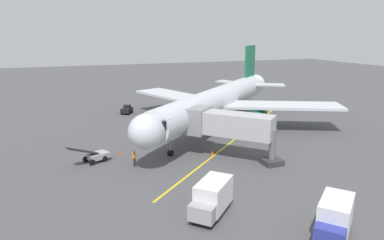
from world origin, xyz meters
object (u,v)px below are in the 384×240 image
(jet_bridge, at_px, (223,124))
(box_truck_portside, at_px, (335,218))
(airplane, at_px, (217,101))
(safety_cone_nose_right, at_px, (122,152))
(box_truck_starboard_side, at_px, (212,198))
(belt_loader_rear_apron, at_px, (96,155))
(tug_near_nose, at_px, (127,110))
(safety_cone_nose_left, at_px, (212,153))
(ground_crew_marshaller, at_px, (134,158))

(jet_bridge, distance_m, box_truck_portside, 17.54)
(airplane, distance_m, safety_cone_nose_right, 17.20)
(jet_bridge, relative_size, safety_cone_nose_right, 17.66)
(airplane, bearing_deg, box_truck_starboard_side, 64.44)
(airplane, xyz_separation_m, belt_loader_rear_apron, (18.29, 8.27, -3.29))
(tug_near_nose, bearing_deg, safety_cone_nose_left, 102.01)
(tug_near_nose, bearing_deg, belt_loader_rear_apron, 71.39)
(belt_loader_rear_apron, xyz_separation_m, safety_cone_nose_left, (-12.75, 2.60, -0.44))
(jet_bridge, relative_size, tug_near_nose, 3.54)
(jet_bridge, height_order, safety_cone_nose_left, jet_bridge)
(airplane, relative_size, safety_cone_nose_right, 60.70)
(safety_cone_nose_right, bearing_deg, safety_cone_nose_left, 158.12)
(tug_near_nose, xyz_separation_m, box_truck_starboard_side, (0.30, 37.17, 0.68))
(box_truck_starboard_side, bearing_deg, safety_cone_nose_right, -75.63)
(ground_crew_marshaller, height_order, safety_cone_nose_left, ground_crew_marshaller)
(jet_bridge, distance_m, safety_cone_nose_left, 3.68)
(box_truck_portside, bearing_deg, box_truck_starboard_side, -40.96)
(box_truck_portside, distance_m, safety_cone_nose_right, 24.56)
(box_truck_starboard_side, xyz_separation_m, safety_cone_nose_right, (4.17, -16.28, -1.11))
(tug_near_nose, distance_m, box_truck_starboard_side, 37.18)
(box_truck_portside, distance_m, safety_cone_nose_left, 18.18)
(box_truck_portside, relative_size, safety_cone_nose_right, 8.70)
(jet_bridge, relative_size, box_truck_portside, 2.03)
(jet_bridge, distance_m, safety_cone_nose_right, 12.14)
(ground_crew_marshaller, bearing_deg, jet_bridge, 177.33)
(safety_cone_nose_right, bearing_deg, belt_loader_rear_apron, 23.71)
(ground_crew_marshaller, xyz_separation_m, belt_loader_rear_apron, (3.67, -2.87, -0.17))
(safety_cone_nose_right, bearing_deg, ground_crew_marshaller, 99.09)
(tug_near_nose, relative_size, box_truck_portside, 0.57)
(box_truck_portside, xyz_separation_m, belt_loader_rear_apron, (13.80, -20.71, -0.67))
(ground_crew_marshaller, bearing_deg, safety_cone_nose_right, -80.91)
(ground_crew_marshaller, relative_size, safety_cone_nose_right, 3.11)
(box_truck_portside, height_order, belt_loader_rear_apron, box_truck_portside)
(ground_crew_marshaller, height_order, belt_loader_rear_apron, belt_loader_rear_apron)
(tug_near_nose, bearing_deg, jet_bridge, 103.62)
(airplane, relative_size, box_truck_starboard_side, 7.19)
(airplane, height_order, ground_crew_marshaller, airplane)
(ground_crew_marshaller, height_order, box_truck_starboard_side, box_truck_starboard_side)
(ground_crew_marshaller, relative_size, box_truck_portside, 0.36)
(jet_bridge, distance_m, belt_loader_rear_apron, 14.39)
(box_truck_starboard_side, height_order, belt_loader_rear_apron, box_truck_starboard_side)
(jet_bridge, distance_m, ground_crew_marshaller, 10.41)
(jet_bridge, bearing_deg, tug_near_nose, -76.38)
(safety_cone_nose_left, relative_size, safety_cone_nose_right, 1.00)
(box_truck_portside, bearing_deg, safety_cone_nose_right, -63.90)
(jet_bridge, relative_size, safety_cone_nose_left, 17.66)
(jet_bridge, height_order, box_truck_portside, jet_bridge)
(tug_near_nose, distance_m, box_truck_portside, 43.39)
(tug_near_nose, xyz_separation_m, box_truck_portside, (-6.32, 42.92, 0.68))
(box_truck_starboard_side, xyz_separation_m, belt_loader_rear_apron, (7.18, -14.96, -0.67))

